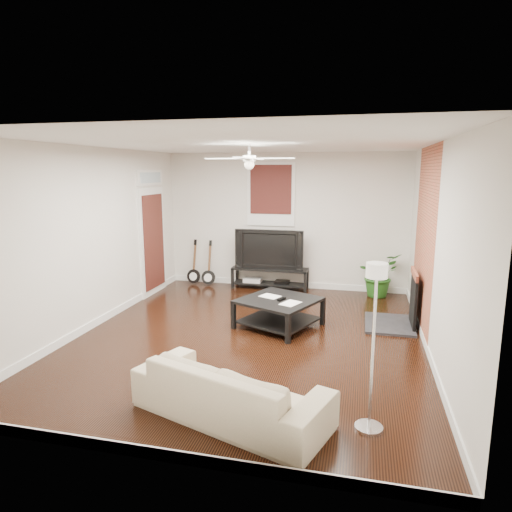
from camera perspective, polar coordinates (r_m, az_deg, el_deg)
The scene contains 14 objects.
room at distance 6.41m, azimuth -0.83°, elevation 1.54°, with size 5.01×6.01×2.81m.
brick_accent at distance 7.26m, azimuth 20.65°, elevation 1.94°, with size 0.02×2.20×2.80m, color #B4523A.
fireplace at distance 7.42m, azimuth 17.96°, elevation -5.13°, with size 0.80×1.10×0.92m, color black.
window_back at distance 9.30m, azimuth 1.91°, elevation 7.86°, with size 1.00×0.06×1.30m, color #39100F.
door_left at distance 9.06m, azimuth -13.06°, elevation 3.05°, with size 0.08×1.00×2.50m, color white.
tv_stand at distance 9.36m, azimuth 1.78°, elevation -2.84°, with size 1.58×0.42×0.44m, color black.
tv at distance 9.25m, azimuth 1.83°, elevation 0.97°, with size 1.41×0.19×0.81m, color black.
coffee_table at distance 7.12m, azimuth 2.91°, elevation -7.23°, with size 1.08×1.08×0.45m, color black.
sofa at distance 4.65m, azimuth -3.27°, elevation -16.66°, with size 2.00×0.78×0.59m, color tan.
floor_lamp at distance 4.36m, azimuth 14.67°, elevation -11.34°, with size 0.27×0.27×1.64m, color white, non-canonical shape.
potted_plant at distance 9.07m, azimuth 15.32°, elevation -2.34°, with size 0.77×0.67×0.85m, color #215819.
guitar_left at distance 9.75m, azimuth -8.01°, elevation -0.80°, with size 0.30×0.21×0.97m, color black, non-canonical shape.
guitar_right at distance 9.60m, azimuth -6.13°, elevation -0.94°, with size 0.30×0.21×0.97m, color black, non-canonical shape.
ceiling_fan at distance 6.32m, azimuth -0.86°, elevation 12.33°, with size 1.24×1.24×0.32m, color white, non-canonical shape.
Camera 1 is at (1.56, -6.13, 2.44)m, focal length 31.37 mm.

